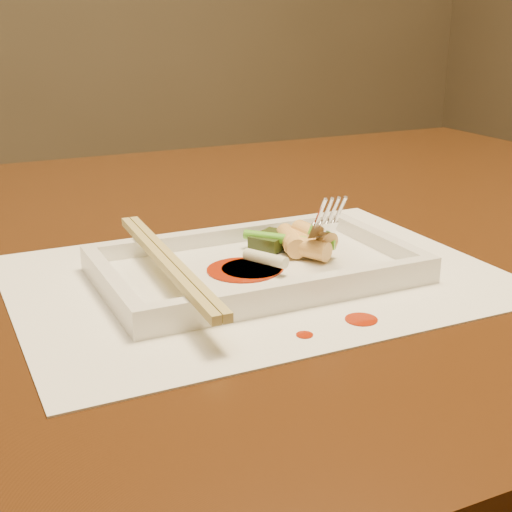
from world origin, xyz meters
name	(u,v)px	position (x,y,z in m)	size (l,w,h in m)	color
table	(191,326)	(0.00, 0.00, 0.65)	(1.40, 0.90, 0.75)	black
placemat	(256,277)	(0.01, -0.14, 0.75)	(0.40, 0.30, 0.00)	white
sauce_splatter_a	(361,319)	(0.04, -0.26, 0.75)	(0.02, 0.02, 0.00)	#991D04
sauce_splatter_b	(305,335)	(-0.01, -0.26, 0.75)	(0.01, 0.01, 0.00)	#991D04
plate_base	(256,272)	(0.01, -0.14, 0.76)	(0.26, 0.16, 0.01)	white
plate_rim_far	(222,236)	(0.01, -0.07, 0.77)	(0.26, 0.01, 0.01)	white
plate_rim_near	(298,289)	(0.01, -0.22, 0.77)	(0.26, 0.01, 0.01)	white
plate_rim_left	(111,282)	(-0.11, -0.14, 0.77)	(0.01, 0.14, 0.01)	white
plate_rim_right	(379,240)	(0.13, -0.14, 0.77)	(0.01, 0.14, 0.01)	white
veg_piece	(272,240)	(0.04, -0.10, 0.77)	(0.04, 0.03, 0.01)	black
scallion_white	(266,258)	(0.01, -0.16, 0.77)	(0.01, 0.01, 0.04)	#EAEACC
scallion_green	(289,240)	(0.05, -0.12, 0.77)	(0.01, 0.01, 0.09)	#44A11A
chopstick_a	(162,262)	(-0.07, -0.14, 0.78)	(0.01, 0.25, 0.01)	tan
chopstick_b	(172,260)	(-0.06, -0.14, 0.78)	(0.01, 0.25, 0.01)	tan
fork	(319,169)	(0.08, -0.12, 0.83)	(0.09, 0.10, 0.14)	silver
sauce_blob_0	(258,268)	(0.01, -0.15, 0.76)	(0.04, 0.04, 0.00)	#991D04
sauce_blob_1	(243,270)	(0.00, -0.14, 0.76)	(0.06, 0.06, 0.00)	#991D04
sauce_blob_2	(252,269)	(0.00, -0.15, 0.76)	(0.05, 0.05, 0.00)	#991D04
rice_cake_0	(310,242)	(0.07, -0.13, 0.77)	(0.02, 0.02, 0.04)	#FFD477
rice_cake_1	(291,241)	(0.05, -0.12, 0.77)	(0.02, 0.02, 0.05)	#FFD477
rice_cake_2	(314,235)	(0.07, -0.13, 0.78)	(0.02, 0.02, 0.05)	#FFD477
rice_cake_3	(308,248)	(0.06, -0.14, 0.77)	(0.02, 0.02, 0.04)	#FFD477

